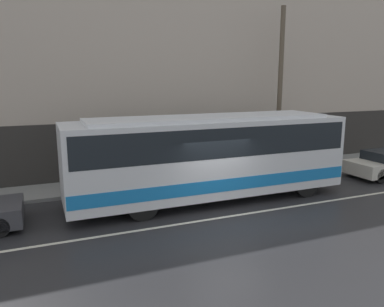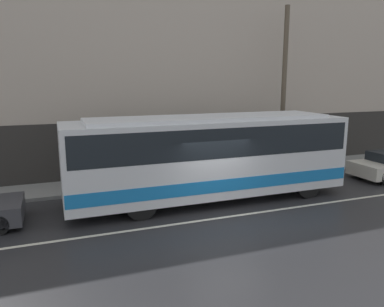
% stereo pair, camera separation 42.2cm
% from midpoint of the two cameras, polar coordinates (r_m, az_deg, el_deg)
% --- Properties ---
extents(ground_plane, '(60.00, 60.00, 0.00)m').
position_cam_midpoint_polar(ground_plane, '(12.77, 5.85, -9.67)').
color(ground_plane, '#262628').
extents(sidewalk, '(60.00, 2.21, 0.14)m').
position_cam_midpoint_polar(sidewalk, '(17.24, -1.73, -3.80)').
color(sidewalk, gray).
rests_on(sidewalk, ground_plane).
extents(building_facade, '(60.00, 0.35, 10.72)m').
position_cam_midpoint_polar(building_facade, '(17.85, -3.17, 13.23)').
color(building_facade, '#B7A899').
rests_on(building_facade, ground_plane).
extents(lane_stripe, '(54.00, 0.14, 0.01)m').
position_cam_midpoint_polar(lane_stripe, '(12.77, 5.85, -9.66)').
color(lane_stripe, beige).
rests_on(lane_stripe, ground_plane).
extents(transit_bus, '(10.63, 2.55, 3.22)m').
position_cam_midpoint_polar(transit_bus, '(14.06, 3.57, 0.00)').
color(transit_bus, silver).
rests_on(transit_bus, ground_plane).
extents(utility_pole_near, '(0.23, 0.23, 7.79)m').
position_cam_midpoint_polar(utility_pole_near, '(18.91, 14.42, 9.35)').
color(utility_pole_near, brown).
rests_on(utility_pole_near, sidewalk).
extents(pedestrian_waiting, '(0.36, 0.36, 1.62)m').
position_cam_midpoint_polar(pedestrian_waiting, '(16.88, -10.00, -1.43)').
color(pedestrian_waiting, '#333338').
rests_on(pedestrian_waiting, sidewalk).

